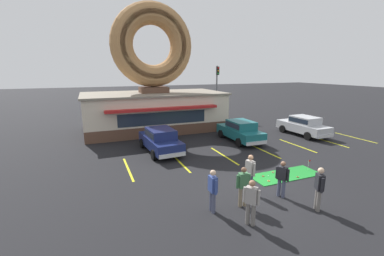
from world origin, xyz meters
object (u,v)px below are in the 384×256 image
Objects in this scene: pedestrian_clipboard_woman at (282,177)px; traffic_light_pole at (217,85)px; car_navy at (160,139)px; pedestrian_crossing_woman at (213,189)px; putting_flag_pin at (309,162)px; trash_bin at (239,125)px; car_silver at (304,125)px; car_teal at (240,130)px; pedestrian_hooded_kid at (250,172)px; pedestrian_blue_sweater_man at (319,187)px; pedestrian_leather_jacket_man at (243,185)px; golf_ball at (268,176)px; pedestrian_beanie_man at (251,200)px.

traffic_light_pole is (6.22, 18.11, 2.82)m from pedestrian_clipboard_woman.
pedestrian_crossing_woman reaches higher than car_navy.
pedestrian_crossing_woman is at bearing 179.41° from pedestrian_clipboard_woman.
putting_flag_pin is 0.34× the size of pedestrian_clipboard_woman.
trash_bin is at bearing 22.65° from car_navy.
car_silver and car_teal have the same top height.
trash_bin is at bearing 60.03° from pedestrian_hooded_kid.
pedestrian_blue_sweater_man is 2.87m from pedestrian_leather_jacket_man.
pedestrian_blue_sweater_man is at bearing -132.01° from putting_flag_pin.
golf_ball is 10.19m from car_silver.
pedestrian_blue_sweater_man reaches higher than trash_bin.
car_navy is 10.08m from pedestrian_blue_sweater_man.
car_teal is 2.72× the size of pedestrian_beanie_man.
pedestrian_leather_jacket_man is 0.99× the size of pedestrian_beanie_man.
car_teal is (-5.90, 0.40, 0.00)m from car_silver.
pedestrian_crossing_woman is at bearing 159.60° from pedestrian_blue_sweater_man.
pedestrian_leather_jacket_man is (-2.84, -1.98, 0.87)m from golf_ball.
car_teal is 9.81m from pedestrian_leather_jacket_man.
pedestrian_blue_sweater_man is 0.30× the size of traffic_light_pole.
pedestrian_beanie_man is (-0.44, -1.18, 0.02)m from pedestrian_leather_jacket_man.
car_navy reaches higher than putting_flag_pin.
pedestrian_clipboard_woman is 1.65× the size of trash_bin.
golf_ball is 0.01× the size of car_teal.
pedestrian_leather_jacket_man is (-2.54, 1.33, -0.06)m from pedestrian_blue_sweater_man.
pedestrian_crossing_woman is (-0.09, -7.93, 0.07)m from car_navy.
car_navy is 1.02× the size of car_teal.
pedestrian_beanie_man reaches higher than pedestrian_leather_jacket_man.
golf_ball is 0.02× the size of pedestrian_hooded_kid.
car_silver is 2.63× the size of pedestrian_blue_sweater_man.
pedestrian_beanie_man is (-1.37, -2.09, -0.04)m from pedestrian_hooded_kid.
car_teal reaches higher than trash_bin.
trash_bin reaches higher than golf_ball.
pedestrian_hooded_kid reaches higher than pedestrian_leather_jacket_man.
car_navy is 2.66× the size of pedestrian_hooded_kid.
traffic_light_pole is (3.04, 9.83, 2.84)m from car_teal.
car_navy is at bearing 111.77° from pedestrian_blue_sweater_man.
pedestrian_leather_jacket_man is 13.44m from trash_bin.
traffic_light_pole reaches higher than pedestrian_crossing_woman.
pedestrian_clipboard_woman is at bearing -108.96° from traffic_light_pole.
car_teal is at bearing -107.20° from traffic_light_pole.
car_navy is 7.44m from pedestrian_hooded_kid.
pedestrian_blue_sweater_man is 1.03× the size of pedestrian_crossing_woman.
car_navy is 8.58m from pedestrian_clipboard_woman.
pedestrian_blue_sweater_man is at bearing -67.90° from pedestrian_clipboard_woman.
pedestrian_crossing_woman is at bearing -128.00° from car_teal.
trash_bin is (-4.04, 3.51, -0.37)m from car_silver.
pedestrian_clipboard_woman is 12.47m from trash_bin.
pedestrian_crossing_woman is (-3.83, 1.42, -0.03)m from pedestrian_blue_sweater_man.
pedestrian_clipboard_woman is at bearing 112.10° from pedestrian_blue_sweater_man.
putting_flag_pin is 9.68m from trash_bin.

